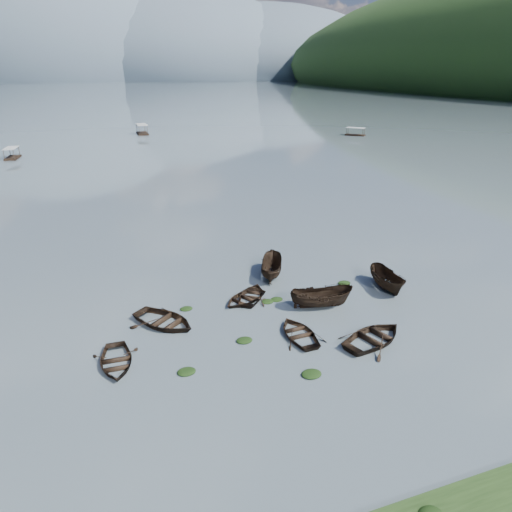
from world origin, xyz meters
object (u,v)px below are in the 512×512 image
object	(u,v)px
rowboat_0	(116,364)
rowboat_3	(299,336)
pontoon_centre	(143,134)
pontoon_left	(13,158)

from	to	relation	value
rowboat_0	rowboat_3	bearing A→B (deg)	-1.67
pontoon_centre	rowboat_0	bearing A→B (deg)	-97.71
pontoon_left	pontoon_centre	xyz separation A→B (m)	(29.02, 29.57, 0.00)
rowboat_0	pontoon_centre	size ratio (longest dim) A/B	0.62
rowboat_0	pontoon_left	xyz separation A→B (m)	(-15.35, 78.98, 0.00)
rowboat_3	pontoon_centre	xyz separation A→B (m)	(1.77, 109.34, 0.00)
rowboat_3	pontoon_left	size ratio (longest dim) A/B	0.75
pontoon_left	pontoon_centre	bearing A→B (deg)	51.14
rowboat_0	rowboat_3	distance (m)	11.92
rowboat_0	pontoon_left	size ratio (longest dim) A/B	0.77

